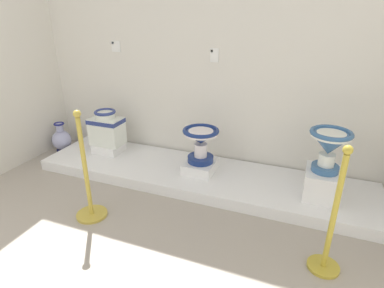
{
  "coord_description": "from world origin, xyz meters",
  "views": [
    {
      "loc": [
        3.21,
        -0.35,
        1.75
      ],
      "look_at": [
        2.09,
        2.53,
        0.43
      ],
      "focal_mm": 29.45,
      "sensor_mm": 36.0,
      "label": 1
    }
  ],
  "objects": [
    {
      "name": "plinth_block_central_ornate",
      "position": [
        0.95,
        2.61,
        0.17
      ],
      "size": [
        0.33,
        0.29,
        0.11
      ],
      "primitive_type": "cube",
      "color": "white",
      "rests_on": "display_platform"
    },
    {
      "name": "stanchion_post_near_left",
      "position": [
        1.48,
        1.57,
        0.28
      ],
      "size": [
        0.28,
        0.28,
        1.02
      ],
      "color": "gold",
      "rests_on": "ground_plane"
    },
    {
      "name": "stanchion_post_near_right",
      "position": [
        3.47,
        1.65,
        0.32
      ],
      "size": [
        0.23,
        0.23,
        0.99
      ],
      "color": "gold",
      "rests_on": "ground_plane"
    },
    {
      "name": "antique_toilet_leftmost",
      "position": [
        3.42,
        2.48,
        0.65
      ],
      "size": [
        0.37,
        0.37,
        0.4
      ],
      "color": "#396598",
      "rests_on": "plinth_block_leftmost"
    },
    {
      "name": "antique_toilet_rightmost",
      "position": [
        2.19,
        2.54,
        0.49
      ],
      "size": [
        0.39,
        0.39,
        0.38
      ],
      "color": "navy",
      "rests_on": "plinth_block_rightmost"
    },
    {
      "name": "wall_back",
      "position": [
        2.18,
        3.01,
        1.49
      ],
      "size": [
        4.56,
        0.06,
        2.98
      ],
      "primitive_type": "cube",
      "color": "silver",
      "rests_on": "ground_plane"
    },
    {
      "name": "display_platform",
      "position": [
        2.18,
        2.53,
        0.06
      ],
      "size": [
        3.67,
        0.86,
        0.12
      ],
      "primitive_type": "cube",
      "color": "white",
      "rests_on": "ground_plane"
    },
    {
      "name": "decorative_vase_spare",
      "position": [
        0.2,
        2.62,
        0.17
      ],
      "size": [
        0.25,
        0.25,
        0.4
      ],
      "color": "navy",
      "rests_on": "ground_plane"
    },
    {
      "name": "info_placard_first",
      "position": [
        0.94,
        2.98,
        1.35
      ],
      "size": [
        0.12,
        0.01,
        0.13
      ],
      "color": "white"
    },
    {
      "name": "plinth_block_leftmost",
      "position": [
        3.42,
        2.48,
        0.25
      ],
      "size": [
        0.32,
        0.38,
        0.27
      ],
      "primitive_type": "cube",
      "color": "white",
      "rests_on": "display_platform"
    },
    {
      "name": "antique_toilet_central_ornate",
      "position": [
        0.95,
        2.61,
        0.44
      ],
      "size": [
        0.39,
        0.26,
        0.43
      ],
      "color": "white",
      "rests_on": "plinth_block_central_ornate"
    },
    {
      "name": "info_placard_second",
      "position": [
        2.18,
        2.98,
        1.3
      ],
      "size": [
        0.1,
        0.01,
        0.15
      ],
      "color": "white"
    },
    {
      "name": "plinth_block_rightmost",
      "position": [
        2.19,
        2.54,
        0.18
      ],
      "size": [
        0.32,
        0.38,
        0.12
      ],
      "primitive_type": "cube",
      "color": "white",
      "rests_on": "display_platform"
    }
  ]
}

